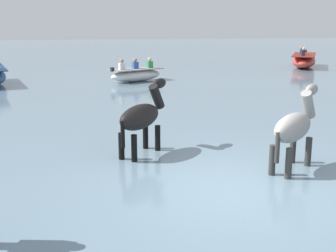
{
  "coord_description": "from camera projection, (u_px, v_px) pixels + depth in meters",
  "views": [
    {
      "loc": [
        -2.08,
        -6.96,
        3.15
      ],
      "look_at": [
        -0.75,
        2.58,
        0.83
      ],
      "focal_mm": 48.07,
      "sensor_mm": 36.0,
      "label": 1
    }
  ],
  "objects": [
    {
      "name": "boat_distant_east",
      "position": [
        136.0,
        75.0,
        20.51
      ],
      "size": [
        2.73,
        2.1,
        1.05
      ],
      "color": "silver",
      "rests_on": "water_surface"
    },
    {
      "name": "horse_lead_black",
      "position": [
        142.0,
        118.0,
        9.41
      ],
      "size": [
        1.28,
        1.53,
        1.86
      ],
      "color": "black",
      "rests_on": "ground"
    },
    {
      "name": "ground_plane",
      "position": [
        232.0,
        206.0,
        7.72
      ],
      "size": [
        120.0,
        120.0,
        0.0
      ],
      "primitive_type": "plane",
      "color": "#666051"
    },
    {
      "name": "boat_distant_west",
      "position": [
        304.0,
        61.0,
        26.29
      ],
      "size": [
        2.88,
        4.0,
        1.23
      ],
      "color": "#BC382D",
      "rests_on": "water_surface"
    },
    {
      "name": "water_surface",
      "position": [
        160.0,
        98.0,
        17.31
      ],
      "size": [
        90.0,
        90.0,
        0.33
      ],
      "primitive_type": "cube",
      "color": "slate",
      "rests_on": "ground"
    },
    {
      "name": "horse_trailing_grey",
      "position": [
        294.0,
        129.0,
        8.43
      ],
      "size": [
        1.46,
        1.42,
        1.89
      ],
      "color": "gray",
      "rests_on": "ground"
    }
  ]
}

